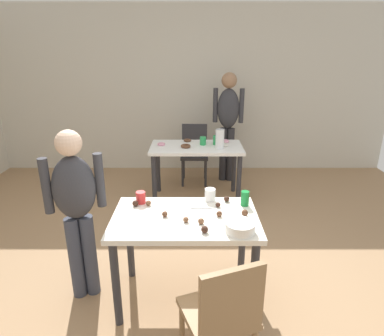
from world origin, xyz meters
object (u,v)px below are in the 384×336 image
at_px(dining_table_near, 186,229).
at_px(person_girl_near, 77,203).
at_px(chair_near_table, 223,313).
at_px(pitcher_far, 220,139).
at_px(soda_can, 245,198).
at_px(chair_far_table, 195,150).
at_px(person_adult_far, 228,117).
at_px(mixing_bowl, 241,227).
at_px(dining_table_far, 197,154).

bearing_deg(dining_table_near, person_girl_near, 176.63).
relative_size(chair_near_table, pitcher_far, 3.54).
relative_size(dining_table_near, chair_near_table, 1.27).
bearing_deg(soda_can, person_girl_near, -173.83).
height_order(chair_far_table, person_adult_far, person_adult_far).
bearing_deg(person_girl_near, mixing_bowl, -12.85).
relative_size(dining_table_far, chair_near_table, 1.37).
distance_m(dining_table_near, pitcher_far, 1.89).
distance_m(dining_table_near, person_girl_near, 0.86).
bearing_deg(mixing_bowl, dining_table_near, 149.26).
xyz_separation_m(dining_table_far, person_adult_far, (0.47, 0.71, 0.35)).
bearing_deg(person_adult_far, person_girl_near, -118.60).
relative_size(dining_table_far, chair_far_table, 1.37).
xyz_separation_m(chair_far_table, mixing_bowl, (0.30, -2.85, 0.29)).
bearing_deg(mixing_bowl, pitcher_far, 89.50).
height_order(dining_table_near, mixing_bowl, mixing_bowl).
xyz_separation_m(person_girl_near, pitcher_far, (1.24, 1.78, 0.04)).
bearing_deg(pitcher_far, chair_far_table, 111.82).
distance_m(person_adult_far, mixing_bowl, 2.89).
bearing_deg(chair_far_table, chair_near_table, -87.52).
distance_m(mixing_bowl, pitcher_far, 2.06).
height_order(chair_near_table, person_adult_far, person_adult_far).
xyz_separation_m(dining_table_near, soda_can, (0.48, 0.19, 0.17)).
distance_m(person_girl_near, mixing_bowl, 1.25).
relative_size(person_girl_near, soda_can, 11.55).
distance_m(dining_table_far, soda_can, 1.80).
bearing_deg(dining_table_far, dining_table_near, -93.24).
bearing_deg(pitcher_far, person_adult_far, 77.52).
height_order(person_girl_near, pitcher_far, person_girl_near).
bearing_deg(person_girl_near, dining_table_far, 63.47).
xyz_separation_m(person_girl_near, mixing_bowl, (1.22, -0.28, -0.05)).
distance_m(chair_far_table, person_adult_far, 0.70).
bearing_deg(dining_table_near, soda_can, 21.75).
distance_m(dining_table_near, mixing_bowl, 0.47).
height_order(person_adult_far, mixing_bowl, person_adult_far).
distance_m(dining_table_far, chair_near_table, 2.66).
bearing_deg(dining_table_far, pitcher_far, -20.01).
bearing_deg(person_adult_far, dining_table_far, -123.73).
relative_size(mixing_bowl, pitcher_far, 0.85).
height_order(chair_near_table, pitcher_far, pitcher_far).
xyz_separation_m(soda_can, pitcher_far, (-0.08, 1.64, 0.06)).
relative_size(chair_far_table, person_adult_far, 0.53).
xyz_separation_m(chair_far_table, person_adult_far, (0.49, 0.03, 0.49)).
relative_size(dining_table_far, pitcher_far, 4.86).
bearing_deg(mixing_bowl, person_girl_near, 167.15).
xyz_separation_m(chair_near_table, mixing_bowl, (0.15, 0.49, 0.29)).
xyz_separation_m(person_girl_near, soda_can, (1.31, 0.14, -0.02)).
bearing_deg(pitcher_far, person_girl_near, -124.74).
bearing_deg(pitcher_far, dining_table_near, -102.40).
xyz_separation_m(dining_table_far, mixing_bowl, (0.28, -2.17, 0.15)).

